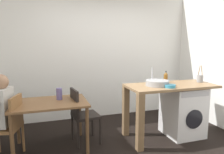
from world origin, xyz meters
TOP-DOWN VIEW (x-y plane):
  - ground_plane at (0.00, 0.00)m, footprint 5.46×5.46m
  - wall_back at (0.00, 1.75)m, footprint 4.60×0.10m
  - dining_table at (-1.03, 0.49)m, footprint 1.10×0.76m
  - chair_person_seat at (-1.57, 0.37)m, footprint 0.49×0.49m
  - chair_opposite at (-0.55, 0.53)m, footprint 0.45×0.45m
  - kitchen_counter at (0.73, 0.30)m, footprint 1.50×0.68m
  - washing_machine at (1.20, 0.30)m, footprint 0.60×0.61m
  - sink_basin at (0.68, 0.30)m, footprint 0.38×0.38m
  - tap at (0.68, 0.48)m, footprint 0.02×0.02m
  - bottle_tall_green at (0.98, 0.53)m, footprint 0.07×0.07m
  - mixing_bowl at (0.79, 0.10)m, footprint 0.18×0.18m
  - utensil_crock at (1.57, 0.35)m, footprint 0.11×0.11m
  - vase at (-0.88, 0.59)m, footprint 0.09×0.09m
  - scissors at (0.89, 0.20)m, footprint 0.15×0.06m

SIDE VIEW (x-z plane):
  - ground_plane at x=0.00m, z-range 0.00..0.00m
  - washing_machine at x=1.20m, z-range 0.00..0.86m
  - chair_person_seat at x=-1.57m, z-range 0.06..0.96m
  - chair_opposite at x=-0.55m, z-range 0.06..0.96m
  - dining_table at x=-1.03m, z-range 0.27..1.01m
  - kitchen_counter at x=0.73m, z-range 0.30..1.22m
  - vase at x=-0.88m, z-range 0.74..0.92m
  - scissors at x=0.89m, z-range 0.92..0.93m
  - mixing_bowl at x=0.79m, z-range 0.92..0.97m
  - sink_basin at x=0.68m, z-range 0.92..1.01m
  - utensil_crock at x=1.57m, z-range 0.84..1.14m
  - bottle_tall_green at x=0.98m, z-range 0.91..1.11m
  - tap at x=0.68m, z-range 0.92..1.20m
  - wall_back at x=0.00m, z-range 0.00..2.70m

